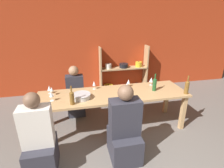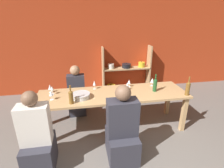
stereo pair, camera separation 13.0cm
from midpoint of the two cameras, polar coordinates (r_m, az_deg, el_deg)
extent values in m
cube|color=#B23819|center=(5.08, -2.24, 12.70)|extent=(8.80, 0.06, 2.70)
cube|color=tan|center=(5.04, -2.22, 4.56)|extent=(0.04, 0.30, 1.32)
cube|color=tan|center=(5.40, 12.55, 5.20)|extent=(0.04, 0.30, 1.32)
cube|color=tan|center=(5.39, 5.18, -1.60)|extent=(1.38, 0.30, 0.04)
cylinder|color=gold|center=(5.26, 0.36, -1.03)|extent=(0.26, 0.26, 0.15)
sphere|color=black|center=(5.23, 0.36, -0.16)|extent=(0.02, 0.02, 0.02)
cylinder|color=red|center=(5.37, 5.21, -0.90)|extent=(0.17, 0.17, 0.11)
sphere|color=black|center=(5.34, 5.23, -0.25)|extent=(0.02, 0.02, 0.02)
cylinder|color=black|center=(5.50, 9.85, -0.60)|extent=(0.19, 0.19, 0.10)
sphere|color=black|center=(5.48, 9.89, 0.00)|extent=(0.02, 0.02, 0.02)
cube|color=tan|center=(5.17, 5.42, 5.12)|extent=(1.38, 0.30, 0.04)
cylinder|color=silver|center=(5.05, 0.37, 5.85)|extent=(0.18, 0.18, 0.14)
sphere|color=black|center=(5.02, 0.38, 6.75)|extent=(0.02, 0.02, 0.02)
cylinder|color=black|center=(5.15, 5.45, 5.95)|extent=(0.26, 0.26, 0.12)
sphere|color=black|center=(5.13, 5.48, 6.72)|extent=(0.02, 0.02, 0.02)
cylinder|color=gold|center=(5.29, 10.32, 6.26)|extent=(0.19, 0.19, 0.15)
sphere|color=black|center=(5.26, 10.38, 7.15)|extent=(0.02, 0.02, 0.02)
cube|color=tan|center=(3.30, 1.44, -3.38)|extent=(2.81, 0.81, 0.04)
cube|color=tan|center=(3.23, -21.72, -13.43)|extent=(0.08, 0.08, 0.72)
cube|color=tan|center=(3.69, 23.29, -9.04)|extent=(0.08, 0.08, 0.72)
cube|color=tan|center=(3.78, -19.97, -7.85)|extent=(0.08, 0.08, 0.72)
cube|color=tan|center=(4.18, 18.61, -4.74)|extent=(0.08, 0.08, 0.72)
cylinder|color=#B7BABC|center=(3.14, -8.94, -3.80)|extent=(0.32, 0.32, 0.08)
torus|color=#B7BABC|center=(3.12, -8.98, -3.16)|extent=(0.33, 0.33, 0.01)
cylinder|color=brown|center=(3.49, 24.46, -1.58)|extent=(0.08, 0.08, 0.23)
cone|color=brown|center=(3.45, 24.79, 0.43)|extent=(0.08, 0.08, 0.03)
cylinder|color=brown|center=(3.43, 24.95, 1.42)|extent=(0.03, 0.03, 0.09)
cylinder|color=#1E4C23|center=(3.46, 14.90, -0.56)|extent=(0.07, 0.07, 0.23)
cone|color=#1E4C23|center=(3.41, 15.11, 1.47)|extent=(0.07, 0.07, 0.03)
cylinder|color=#1E4C23|center=(3.39, 15.20, 2.39)|extent=(0.03, 0.03, 0.08)
cylinder|color=brown|center=(2.94, -11.99, -4.49)|extent=(0.08, 0.08, 0.20)
cone|color=brown|center=(2.90, -12.17, -2.37)|extent=(0.08, 0.08, 0.03)
cylinder|color=brown|center=(2.87, -12.26, -1.27)|extent=(0.03, 0.03, 0.09)
cylinder|color=white|center=(3.20, -17.93, -4.87)|extent=(0.07, 0.07, 0.00)
cylinder|color=white|center=(3.19, -18.01, -4.22)|extent=(0.01, 0.01, 0.08)
cone|color=white|center=(3.16, -18.17, -2.95)|extent=(0.07, 0.07, 0.08)
cylinder|color=white|center=(3.46, 6.03, -1.87)|extent=(0.07, 0.07, 0.00)
cylinder|color=white|center=(3.45, 6.05, -1.37)|extent=(0.01, 0.01, 0.06)
cone|color=white|center=(3.42, 6.10, -0.22)|extent=(0.06, 0.06, 0.09)
cylinder|color=maroon|center=(3.43, 6.09, -0.57)|extent=(0.03, 0.03, 0.04)
cylinder|color=white|center=(3.24, 4.01, -3.47)|extent=(0.07, 0.07, 0.00)
cylinder|color=white|center=(3.23, 4.03, -2.84)|extent=(0.01, 0.01, 0.07)
cone|color=white|center=(3.19, 4.07, -1.47)|extent=(0.07, 0.07, 0.09)
cylinder|color=maroon|center=(3.20, 4.06, -1.86)|extent=(0.04, 0.04, 0.04)
cylinder|color=white|center=(3.75, 13.85, -0.49)|extent=(0.07, 0.07, 0.00)
cylinder|color=white|center=(3.74, 13.90, 0.02)|extent=(0.01, 0.01, 0.07)
cone|color=white|center=(3.71, 14.01, 1.19)|extent=(0.08, 0.08, 0.10)
cylinder|color=maroon|center=(3.72, 13.98, 0.84)|extent=(0.04, 0.04, 0.04)
cylinder|color=white|center=(3.01, 4.29, -5.52)|extent=(0.06, 0.06, 0.00)
cylinder|color=white|center=(2.99, 4.32, -4.72)|extent=(0.01, 0.01, 0.09)
cone|color=white|center=(2.96, 4.36, -3.27)|extent=(0.08, 0.08, 0.08)
cylinder|color=beige|center=(2.97, 4.35, -3.61)|extent=(0.04, 0.04, 0.03)
cylinder|color=white|center=(3.61, 6.57, -0.85)|extent=(0.07, 0.07, 0.00)
cylinder|color=white|center=(3.60, 6.59, -0.34)|extent=(0.01, 0.01, 0.07)
cone|color=white|center=(3.57, 6.64, 0.76)|extent=(0.07, 0.07, 0.08)
cylinder|color=white|center=(3.51, -18.40, -2.57)|extent=(0.06, 0.06, 0.00)
cylinder|color=white|center=(3.50, -18.47, -2.09)|extent=(0.01, 0.01, 0.06)
cone|color=white|center=(3.47, -18.61, -0.93)|extent=(0.07, 0.07, 0.09)
cylinder|color=beige|center=(3.48, -18.57, -1.29)|extent=(0.04, 0.04, 0.04)
cylinder|color=white|center=(3.42, -17.73, -3.17)|extent=(0.06, 0.06, 0.00)
cylinder|color=white|center=(3.40, -17.81, -2.50)|extent=(0.01, 0.01, 0.08)
cone|color=white|center=(3.37, -17.96, -1.28)|extent=(0.07, 0.07, 0.07)
cylinder|color=maroon|center=(3.37, -17.93, -1.56)|extent=(0.04, 0.04, 0.03)
cylinder|color=white|center=(3.50, -4.65, -1.57)|extent=(0.06, 0.06, 0.00)
cylinder|color=white|center=(3.48, -4.67, -0.96)|extent=(0.01, 0.01, 0.08)
cone|color=white|center=(3.45, -4.71, 0.33)|extent=(0.06, 0.06, 0.09)
cylinder|color=maroon|center=(3.46, -4.70, -0.03)|extent=(0.03, 0.03, 0.04)
cube|color=#2D2D38|center=(2.94, -21.16, -20.60)|extent=(0.41, 0.52, 0.45)
cube|color=silver|center=(2.63, -22.68, -12.12)|extent=(0.41, 0.23, 0.58)
sphere|color=brown|center=(2.45, -23.99, -4.38)|extent=(0.21, 0.21, 0.21)
cube|color=#2D2D38|center=(4.15, -10.30, -6.34)|extent=(0.38, 0.47, 0.43)
cube|color=#2D2D38|center=(3.96, -10.73, -0.45)|extent=(0.38, 0.21, 0.49)
sphere|color=#9E7556|center=(3.84, -11.09, 4.40)|extent=(0.21, 0.21, 0.21)
cube|color=#2D2D38|center=(2.93, 4.54, -19.26)|extent=(0.45, 0.57, 0.44)
cube|color=#2D2D38|center=(2.63, 4.86, -10.91)|extent=(0.45, 0.25, 0.57)
sphere|color=brown|center=(2.44, 5.15, -2.96)|extent=(0.23, 0.23, 0.23)
camera|label=1|loc=(0.07, -88.88, 0.44)|focal=28.00mm
camera|label=2|loc=(0.07, 91.12, -0.44)|focal=28.00mm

